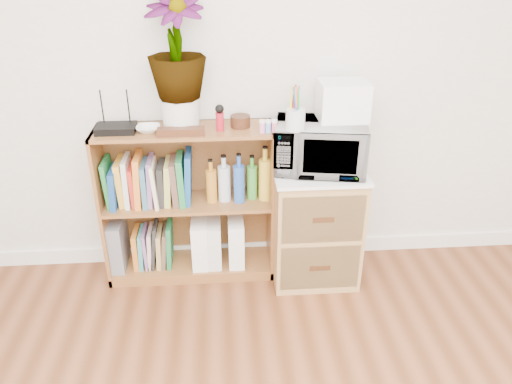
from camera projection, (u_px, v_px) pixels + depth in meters
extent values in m
cube|color=white|center=(247.00, 249.00, 3.30)|extent=(4.00, 0.02, 0.10)
cube|color=brown|center=(189.00, 204.00, 2.96)|extent=(1.00, 0.30, 0.95)
cube|color=#9E7542|center=(315.00, 224.00, 3.00)|extent=(0.50, 0.45, 0.70)
imported|color=silver|center=(320.00, 146.00, 2.76)|extent=(0.54, 0.41, 0.27)
cylinder|color=silver|center=(295.00, 120.00, 2.58)|extent=(0.10, 0.10, 0.11)
cube|color=white|center=(343.00, 100.00, 2.71)|extent=(0.26, 0.22, 0.21)
cube|color=black|center=(116.00, 128.00, 2.69)|extent=(0.21, 0.14, 0.04)
imported|color=silver|center=(148.00, 129.00, 2.70)|extent=(0.13, 0.13, 0.03)
cylinder|color=silver|center=(181.00, 113.00, 2.72)|extent=(0.20, 0.20, 0.17)
imported|color=#286529|center=(176.00, 46.00, 2.56)|extent=(0.31, 0.31, 0.55)
cube|color=#3C1F10|center=(181.00, 132.00, 2.65)|extent=(0.25, 0.06, 0.04)
cylinder|color=#A61424|center=(220.00, 122.00, 2.70)|extent=(0.04, 0.04, 0.10)
cylinder|color=#35180E|center=(240.00, 121.00, 2.76)|extent=(0.11, 0.11, 0.06)
cube|color=#D2757E|center=(268.00, 127.00, 2.68)|extent=(0.11, 0.04, 0.06)
cube|color=slate|center=(118.00, 243.00, 3.05)|extent=(0.09, 0.25, 0.31)
cube|color=white|center=(200.00, 241.00, 3.07)|extent=(0.09, 0.24, 0.30)
cube|color=silver|center=(214.00, 241.00, 3.08)|extent=(0.09, 0.23, 0.29)
cube|color=white|center=(236.00, 240.00, 3.09)|extent=(0.09, 0.24, 0.30)
cube|color=#22803B|center=(109.00, 182.00, 2.86)|extent=(0.04, 0.20, 0.28)
cube|color=navy|center=(115.00, 186.00, 2.87)|extent=(0.04, 0.20, 0.23)
cube|color=gold|center=(121.00, 183.00, 2.87)|extent=(0.05, 0.20, 0.27)
cube|color=silver|center=(127.00, 181.00, 2.86)|extent=(0.03, 0.20, 0.29)
cube|color=red|center=(133.00, 185.00, 2.88)|extent=(0.03, 0.20, 0.23)
cube|color=orange|center=(139.00, 179.00, 2.86)|extent=(0.05, 0.20, 0.30)
cube|color=#366783|center=(145.00, 183.00, 2.88)|extent=(0.03, 0.20, 0.25)
cube|color=slate|center=(151.00, 181.00, 2.87)|extent=(0.04, 0.20, 0.28)
cube|color=beige|center=(156.00, 182.00, 2.88)|extent=(0.04, 0.20, 0.26)
cube|color=black|center=(162.00, 183.00, 2.89)|extent=(0.04, 0.20, 0.24)
cube|color=#AFB051|center=(168.00, 182.00, 2.89)|extent=(0.05, 0.20, 0.25)
cube|color=brown|center=(175.00, 181.00, 2.89)|extent=(0.04, 0.20, 0.27)
cube|color=#1F763D|center=(181.00, 179.00, 2.88)|extent=(0.04, 0.20, 0.29)
cube|color=#184D90|center=(188.00, 178.00, 2.88)|extent=(0.05, 0.20, 0.30)
cylinder|color=#B67722|center=(211.00, 180.00, 2.90)|extent=(0.06, 0.06, 0.26)
cylinder|color=silver|center=(224.00, 179.00, 2.90)|extent=(0.07, 0.07, 0.28)
cylinder|color=#2554B0|center=(239.00, 177.00, 2.90)|extent=(0.07, 0.07, 0.29)
cylinder|color=green|center=(252.00, 179.00, 2.92)|extent=(0.06, 0.06, 0.26)
cylinder|color=gold|center=(265.00, 174.00, 2.91)|extent=(0.07, 0.07, 0.32)
cube|color=#BF6B21|center=(137.00, 247.00, 3.07)|extent=(0.03, 0.19, 0.24)
cube|color=teal|center=(142.00, 247.00, 3.07)|extent=(0.04, 0.19, 0.23)
cube|color=slate|center=(147.00, 246.00, 3.07)|extent=(0.03, 0.19, 0.24)
cube|color=#C3A697|center=(151.00, 246.00, 3.08)|extent=(0.04, 0.19, 0.24)
cube|color=#242424|center=(155.00, 243.00, 3.07)|extent=(0.06, 0.19, 0.29)
cube|color=tan|center=(160.00, 247.00, 3.08)|extent=(0.04, 0.19, 0.23)
cube|color=brown|center=(165.00, 246.00, 3.08)|extent=(0.05, 0.19, 0.24)
cube|color=#1C693A|center=(170.00, 243.00, 3.07)|extent=(0.04, 0.19, 0.28)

